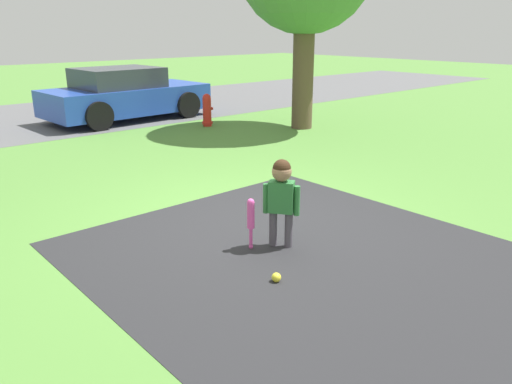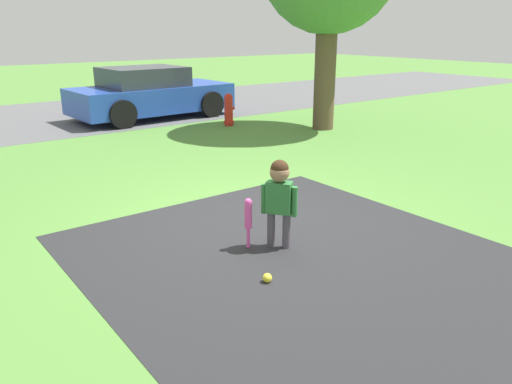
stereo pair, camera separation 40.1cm
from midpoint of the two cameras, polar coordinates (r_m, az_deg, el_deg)
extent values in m
plane|color=#518438|center=(6.14, -3.00, -3.14)|extent=(60.00, 60.00, 0.00)
cube|color=#262628|center=(4.45, 15.29, -12.63)|extent=(4.00, 7.00, 0.01)
cube|color=#59595B|center=(14.21, -26.74, 7.28)|extent=(40.00, 6.00, 0.01)
cylinder|color=#4C4751|center=(5.34, -0.18, -4.21)|extent=(0.08, 0.08, 0.39)
cylinder|color=#4C4751|center=(5.31, 1.59, -4.37)|extent=(0.08, 0.08, 0.39)
cube|color=#2D7238|center=(5.20, 0.72, -0.57)|extent=(0.27, 0.30, 0.34)
cylinder|color=#2D7238|center=(5.24, -1.03, -0.76)|extent=(0.07, 0.07, 0.32)
cylinder|color=#2D7238|center=(5.18, 2.49, -1.03)|extent=(0.07, 0.07, 0.32)
sphere|color=#997051|center=(5.12, 0.73, 2.31)|extent=(0.21, 0.21, 0.21)
sphere|color=#382314|center=(5.11, 0.73, 2.70)|extent=(0.19, 0.19, 0.19)
sphere|color=#E54CA5|center=(5.35, -2.74, -6.26)|extent=(0.04, 0.04, 0.04)
cylinder|color=#E54CA5|center=(5.31, -2.76, -5.31)|extent=(0.04, 0.04, 0.24)
cylinder|color=#E54CA5|center=(5.21, -2.80, -2.67)|extent=(0.08, 0.08, 0.29)
sphere|color=#E54CA5|center=(5.16, -2.82, -1.18)|extent=(0.08, 0.08, 0.08)
sphere|color=yellow|center=(4.67, -0.15, -9.77)|extent=(0.09, 0.09, 0.09)
cylinder|color=red|center=(12.05, -6.57, 9.07)|extent=(0.20, 0.20, 0.67)
sphere|color=red|center=(12.00, -6.63, 10.64)|extent=(0.19, 0.19, 0.19)
cylinder|color=red|center=(12.10, -6.53, 7.88)|extent=(0.25, 0.25, 0.05)
cylinder|color=red|center=(12.11, -6.15, 9.44)|extent=(0.09, 0.07, 0.07)
cube|color=#2347AD|center=(13.35, -15.40, 10.15)|extent=(4.09, 1.96, 0.64)
cube|color=#2D333D|center=(13.19, -16.39, 12.43)|extent=(1.99, 1.66, 0.48)
cylinder|color=black|center=(14.77, -12.81, 10.41)|extent=(0.67, 0.21, 0.67)
cylinder|color=black|center=(13.26, -8.64, 9.81)|extent=(0.67, 0.21, 0.67)
cylinder|color=black|center=(13.65, -21.84, 8.96)|extent=(0.67, 0.21, 0.67)
cylinder|color=black|center=(12.01, -18.43, 8.21)|extent=(0.67, 0.21, 0.67)
cylinder|color=brown|center=(11.67, 4.41, 14.00)|extent=(0.48, 0.48, 2.76)
camera|label=1|loc=(0.20, -92.09, -0.69)|focal=35.00mm
camera|label=2|loc=(0.20, 87.91, 0.69)|focal=35.00mm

